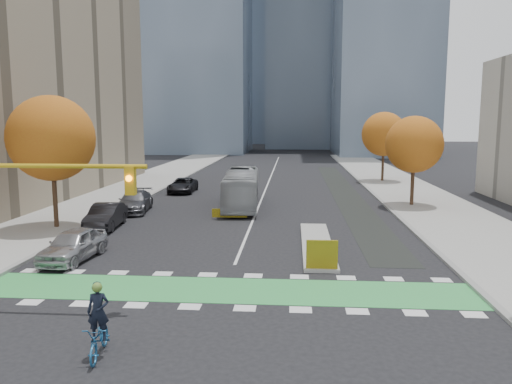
% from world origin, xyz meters
% --- Properties ---
extents(ground, '(300.00, 300.00, 0.00)m').
position_xyz_m(ground, '(0.00, 0.00, 0.00)').
color(ground, black).
rests_on(ground, ground).
extents(sidewalk_west, '(7.00, 120.00, 0.15)m').
position_xyz_m(sidewalk_west, '(-13.50, 20.00, 0.07)').
color(sidewalk_west, gray).
rests_on(sidewalk_west, ground).
extents(sidewalk_east, '(7.00, 120.00, 0.15)m').
position_xyz_m(sidewalk_east, '(13.50, 20.00, 0.07)').
color(sidewalk_east, gray).
rests_on(sidewalk_east, ground).
extents(curb_west, '(0.30, 120.00, 0.16)m').
position_xyz_m(curb_west, '(-10.00, 20.00, 0.07)').
color(curb_west, gray).
rests_on(curb_west, ground).
extents(curb_east, '(0.30, 120.00, 0.16)m').
position_xyz_m(curb_east, '(10.00, 20.00, 0.07)').
color(curb_east, gray).
rests_on(curb_east, ground).
extents(bike_crossing, '(20.00, 3.00, 0.01)m').
position_xyz_m(bike_crossing, '(0.00, 1.50, 0.01)').
color(bike_crossing, green).
rests_on(bike_crossing, ground).
extents(centre_line, '(0.15, 70.00, 0.01)m').
position_xyz_m(centre_line, '(0.00, 40.00, 0.01)').
color(centre_line, silver).
rests_on(centre_line, ground).
extents(bike_lane_paint, '(2.50, 50.00, 0.01)m').
position_xyz_m(bike_lane_paint, '(7.50, 30.00, 0.01)').
color(bike_lane_paint, black).
rests_on(bike_lane_paint, ground).
extents(median_island, '(1.60, 10.00, 0.16)m').
position_xyz_m(median_island, '(4.00, 9.00, 0.08)').
color(median_island, gray).
rests_on(median_island, ground).
extents(hazard_board, '(1.40, 0.12, 1.30)m').
position_xyz_m(hazard_board, '(4.00, 4.20, 0.80)').
color(hazard_board, yellow).
rests_on(hazard_board, median_island).
extents(tower_far, '(26.00, 26.00, 80.00)m').
position_xyz_m(tower_far, '(-4.00, 140.00, 40.00)').
color(tower_far, '#47566B').
rests_on(tower_far, ground).
extents(tree_west, '(5.20, 5.20, 8.22)m').
position_xyz_m(tree_west, '(-12.00, 12.00, 5.62)').
color(tree_west, '#332114').
rests_on(tree_west, ground).
extents(tree_east_near, '(4.40, 4.40, 7.08)m').
position_xyz_m(tree_east_near, '(12.00, 22.00, 4.86)').
color(tree_east_near, '#332114').
rests_on(tree_east_near, ground).
extents(tree_east_far, '(4.80, 4.80, 7.65)m').
position_xyz_m(tree_east_far, '(12.50, 38.00, 5.24)').
color(tree_east_far, '#332114').
rests_on(tree_east_far, ground).
extents(cyclist, '(0.91, 1.96, 2.18)m').
position_xyz_m(cyclist, '(-2.79, -4.34, 0.73)').
color(cyclist, '#1F5C90').
rests_on(cyclist, ground).
extents(bus, '(3.09, 10.63, 2.93)m').
position_xyz_m(bus, '(-1.31, 20.78, 1.46)').
color(bus, '#9A9DA1').
rests_on(bus, ground).
extents(parked_car_a, '(2.17, 4.63, 1.53)m').
position_xyz_m(parked_car_a, '(-7.85, 5.21, 0.77)').
color(parked_car_a, '#A2A2A7').
rests_on(parked_car_a, ground).
extents(parked_car_b, '(1.98, 4.75, 1.53)m').
position_xyz_m(parked_car_b, '(-9.00, 12.42, 0.76)').
color(parked_car_b, black).
rests_on(parked_car_b, ground).
extents(parked_car_c, '(2.71, 5.43, 1.51)m').
position_xyz_m(parked_car_c, '(-9.00, 18.19, 0.76)').
color(parked_car_c, '#4C4C51').
rests_on(parked_car_c, ground).
extents(parked_car_d, '(2.30, 4.89, 1.35)m').
position_xyz_m(parked_car_d, '(-7.66, 28.33, 0.67)').
color(parked_car_d, black).
rests_on(parked_car_d, ground).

